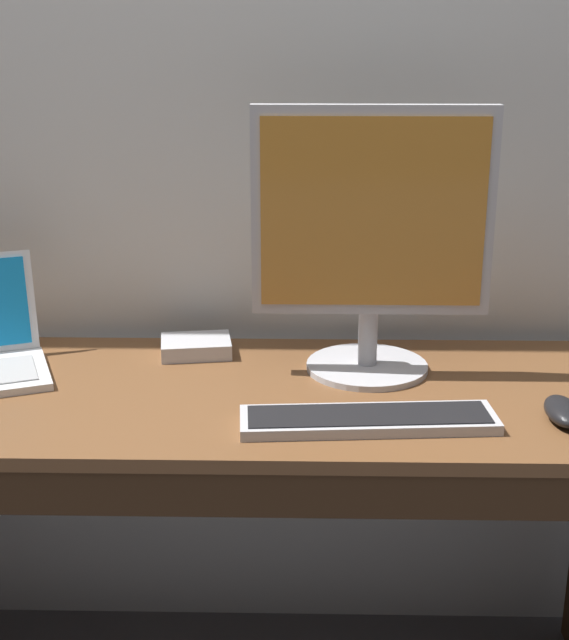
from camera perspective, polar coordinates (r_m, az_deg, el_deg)
The scene contains 6 objects.
back_wall at distance 1.88m, azimuth -3.27°, elevation 17.52°, with size 4.56×0.04×2.74m, color silver.
desk at distance 1.76m, azimuth -3.65°, elevation -11.87°, with size 1.67×0.58×0.75m.
external_monitor at distance 1.67m, azimuth 5.74°, elevation 5.69°, with size 0.46×0.24×0.52m.
wired_keyboard at distance 1.52m, azimuth 5.52°, elevation -6.53°, with size 0.45×0.14×0.02m.
computer_mouse at distance 1.60m, azimuth 17.77°, elevation -5.71°, with size 0.06×0.12×0.04m, color black.
external_drive_box at distance 1.84m, azimuth -5.82°, elevation -1.74°, with size 0.15×0.11×0.03m, color silver.
Camera 1 is at (0.14, -1.53, 1.39)m, focal length 48.80 mm.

